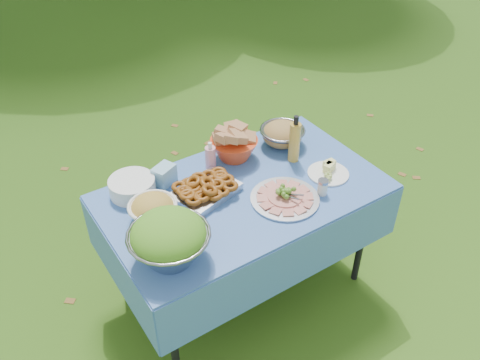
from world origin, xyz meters
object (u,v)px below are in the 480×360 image
salad_bowl (169,239)px  oil_bottle (295,139)px  charcuterie_platter (285,194)px  picnic_table (244,243)px  bread_bowl (234,144)px  pasta_bowl_steel (282,134)px  plate_stack (132,186)px

salad_bowl → oil_bottle: 0.97m
charcuterie_platter → picnic_table: bearing=127.4°
picnic_table → bread_bowl: bearing=66.6°
pasta_bowl_steel → bread_bowl: bearing=172.7°
picnic_table → salad_bowl: salad_bowl is taller
salad_bowl → oil_bottle: oil_bottle is taller
picnic_table → pasta_bowl_steel: pasta_bowl_steel is taller
salad_bowl → charcuterie_platter: (0.67, 0.04, -0.08)m
plate_stack → oil_bottle: size_ratio=0.84×
plate_stack → salad_bowl: bearing=-95.2°
picnic_table → plate_stack: plate_stack is taller
picnic_table → oil_bottle: (0.39, 0.08, 0.52)m
picnic_table → oil_bottle: oil_bottle is taller
picnic_table → plate_stack: (-0.49, 0.30, 0.42)m
picnic_table → bread_bowl: (0.12, 0.28, 0.47)m
plate_stack → bread_bowl: bread_bowl is taller
plate_stack → charcuterie_platter: 0.79m
salad_bowl → oil_bottle: size_ratio=1.28×
pasta_bowl_steel → picnic_table: bearing=-150.5°
charcuterie_platter → oil_bottle: (0.25, 0.26, 0.10)m
salad_bowl → pasta_bowl_steel: bearing=25.6°
salad_bowl → pasta_bowl_steel: 1.08m
picnic_table → salad_bowl: 0.77m
charcuterie_platter → oil_bottle: bearing=45.1°
oil_bottle → picnic_table: bearing=-168.4°
pasta_bowl_steel → charcuterie_platter: bearing=-125.4°
plate_stack → pasta_bowl_steel: pasta_bowl_steel is taller
bread_bowl → pasta_bowl_steel: 0.31m
plate_stack → bread_bowl: bearing=-1.5°
salad_bowl → oil_bottle: (0.93, 0.30, 0.02)m
bread_bowl → plate_stack: bearing=178.5°
plate_stack → bread_bowl: (0.61, -0.02, 0.05)m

